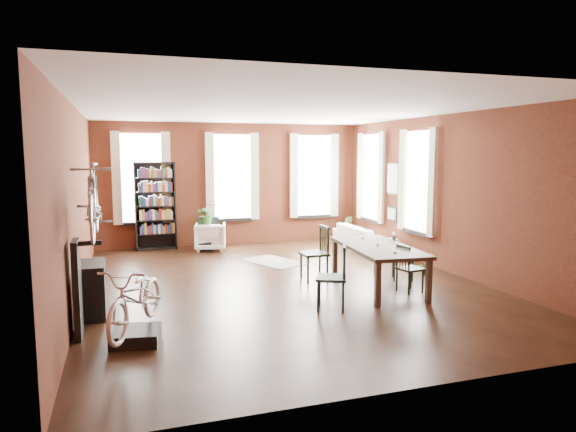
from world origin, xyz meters
name	(u,v)px	position (x,y,z in m)	size (l,w,h in m)	color
room	(286,168)	(0.25, 0.62, 2.14)	(9.00, 9.04, 3.22)	black
dining_table	(377,267)	(1.50, -0.83, 0.39)	(1.05, 2.30, 0.78)	#443429
dining_chair_a	(331,277)	(0.24, -1.71, 0.50)	(0.46, 0.46, 1.01)	#1B3B3B
dining_chair_b	(314,253)	(0.65, 0.09, 0.52)	(0.48, 0.48, 1.04)	black
dining_chair_c	(410,268)	(1.94, -1.21, 0.42)	(0.39, 0.39, 0.84)	#1E301C
dining_chair_d	(403,257)	(2.28, -0.39, 0.45)	(0.41, 0.41, 0.89)	#1B3B3D
bookshelf	(155,206)	(-2.00, 4.30, 1.10)	(1.00, 0.32, 2.20)	black
white_armchair	(210,235)	(-0.73, 3.75, 0.38)	(0.73, 0.69, 0.76)	white
cream_sofa	(364,234)	(2.95, 2.60, 0.41)	(2.08, 0.61, 0.81)	beige
striped_rug	(274,262)	(0.38, 1.92, 0.01)	(0.86, 1.37, 0.01)	black
bike_trainer	(136,336)	(-2.69, -2.25, 0.09)	(0.59, 0.59, 0.17)	black
bike_wall_rack	(77,289)	(-3.40, -1.80, 0.65)	(0.16, 0.60, 1.30)	black
console_table	(91,289)	(-3.28, -0.90, 0.40)	(0.40, 0.80, 0.80)	black
plant_stand	(206,238)	(-0.86, 3.66, 0.32)	(0.32, 0.32, 0.64)	black
plant_by_sofa	(346,235)	(3.09, 3.99, 0.16)	(0.39, 0.70, 0.31)	#2D5020
plant_small	(424,271)	(2.91, -0.17, 0.07)	(0.22, 0.41, 0.15)	#315B24
bicycle_floor	(136,268)	(-2.67, -2.29, 0.99)	(0.57, 0.86, 1.63)	beige
bicycle_hung	(92,175)	(-3.15, -1.80, 2.13)	(0.47, 1.00, 1.66)	#A5A8AD
plant_on_stand	(207,217)	(-0.83, 3.64, 0.86)	(0.51, 0.57, 0.44)	#2C5A24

